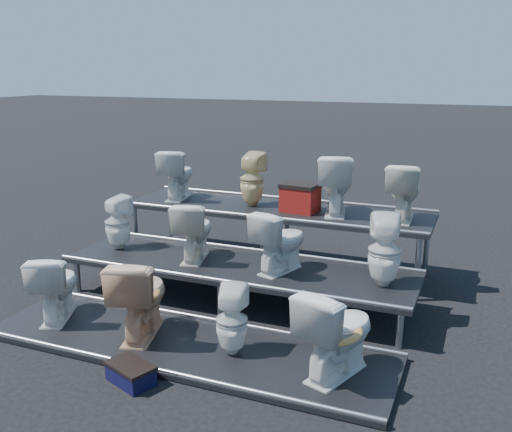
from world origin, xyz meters
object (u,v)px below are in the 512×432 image
at_px(toilet_7, 385,251).
at_px(step_stool, 131,375).
at_px(toilet_11, 403,192).
at_px(toilet_8, 177,174).
at_px(toilet_1, 140,296).
at_px(toilet_3, 337,331).
at_px(toilet_9, 252,179).
at_px(toilet_0, 55,286).
at_px(toilet_4, 117,222).
at_px(toilet_5, 194,230).
at_px(toilet_6, 280,241).
at_px(toilet_2, 232,320).
at_px(red_crate, 300,199).
at_px(toilet_10, 336,184).

height_order(toilet_7, step_stool, toilet_7).
bearing_deg(toilet_11, toilet_8, -2.15).
xyz_separation_m(toilet_1, step_stool, (0.37, -0.74, -0.41)).
relative_size(toilet_3, toilet_7, 1.07).
height_order(toilet_8, toilet_9, toilet_9).
bearing_deg(toilet_1, toilet_3, 163.97).
xyz_separation_m(toilet_9, toilet_11, (2.05, 0.00, -0.01)).
height_order(toilet_0, toilet_7, toilet_7).
relative_size(toilet_4, toilet_5, 0.95).
height_order(toilet_8, toilet_11, toilet_11).
relative_size(toilet_6, toilet_8, 0.99).
bearing_deg(toilet_7, toilet_1, 18.32).
relative_size(toilet_8, toilet_11, 0.99).
height_order(toilet_1, toilet_5, toilet_5).
distance_m(toilet_1, toilet_11, 3.48).
relative_size(toilet_1, toilet_8, 1.17).
distance_m(toilet_0, toilet_7, 3.57).
bearing_deg(toilet_4, toilet_2, 170.17).
bearing_deg(toilet_8, red_crate, 167.21).
relative_size(toilet_6, toilet_9, 0.97).
height_order(toilet_0, toilet_4, toilet_4).
distance_m(toilet_1, toilet_6, 1.70).
height_order(toilet_3, step_stool, toilet_3).
distance_m(toilet_4, toilet_6, 2.21).
height_order(toilet_3, toilet_11, toilet_11).
bearing_deg(toilet_4, toilet_7, -159.26).
height_order(toilet_0, toilet_10, toilet_10).
bearing_deg(toilet_8, toilet_4, 72.64).
distance_m(toilet_7, toilet_8, 3.52).
bearing_deg(toilet_7, toilet_0, 9.40).
relative_size(toilet_4, toilet_10, 0.87).
bearing_deg(toilet_5, toilet_3, 134.99).
xyz_separation_m(toilet_2, toilet_11, (1.17, 2.60, 0.83)).
xyz_separation_m(toilet_4, toilet_6, (2.21, 0.00, 0.01)).
distance_m(toilet_11, step_stool, 3.98).
bearing_deg(toilet_4, toilet_8, -75.57).
bearing_deg(toilet_1, red_crate, -124.87).
bearing_deg(toilet_6, toilet_10, -84.68).
bearing_deg(toilet_4, step_stool, 147.88).
xyz_separation_m(toilet_5, toilet_8, (-0.96, 1.30, 0.40)).
relative_size(toilet_8, toilet_9, 0.97).
bearing_deg(toilet_7, toilet_6, -12.11).
distance_m(toilet_3, toilet_7, 1.36).
height_order(toilet_6, step_stool, toilet_6).
relative_size(toilet_0, toilet_8, 1.03).
relative_size(toilet_2, red_crate, 1.48).
distance_m(toilet_2, toilet_3, 1.02).
bearing_deg(toilet_7, toilet_8, -33.93).
height_order(toilet_0, toilet_9, toilet_9).
relative_size(toilet_10, toilet_11, 1.09).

